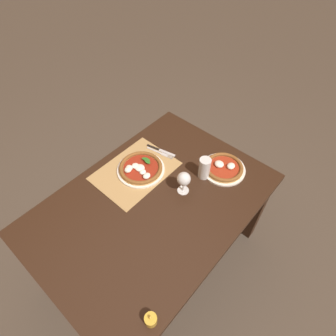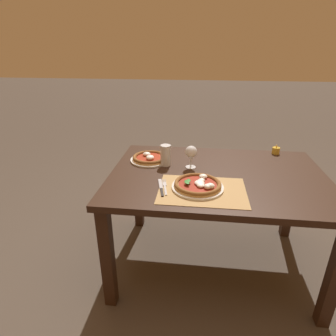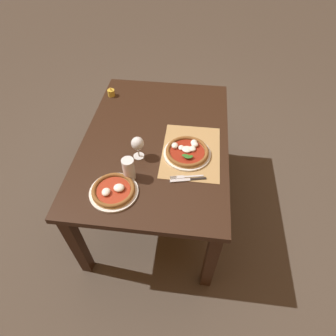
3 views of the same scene
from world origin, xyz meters
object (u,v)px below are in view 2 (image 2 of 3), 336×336
Objects in this scene: wine_glass at (191,153)px; knife at (161,187)px; pizza_near at (198,185)px; pizza_far at (150,158)px; fork at (165,187)px; pint_glass at (166,156)px; votive_candle at (276,151)px.

wine_glass is 0.37m from knife.
pizza_near is 1.95× the size of wine_glass.
pizza_far is 0.43m from knife.
fork is (-0.19, -0.01, -0.02)m from pizza_near.
pint_glass reaches higher than knife.
knife reaches higher than fork.
pizza_near is 0.40m from pint_glass.
knife is at bearing -115.94° from wine_glass.
fork is at bearing -139.70° from votive_candle.
pint_glass is at bearing -158.39° from votive_candle.
wine_glass reaches higher than pizza_near.
knife is at bearing -71.04° from pizza_far.
pint_glass is (0.12, -0.07, 0.05)m from pizza_far.
fork is 2.77× the size of votive_candle.
pizza_far reaches higher than fork.
pizza_far reaches higher than knife.
pizza_far is (-0.35, 0.39, -0.00)m from pizza_near.
pizza_near is 0.22m from knife.
fork is at bearing -113.58° from wine_glass.
pizza_near is 1.41× the size of knife.
fork is 0.02m from knife.
pint_glass is 0.87m from votive_candle.
pizza_far is at bearing 108.96° from knife.
pizza_far is at bearing 112.05° from fork.
votive_candle is at bearing 40.01° from knife.
pint_glass is at bearing 96.44° from fork.
pizza_far is at bearing 163.76° from wine_glass.
knife is (-0.21, -0.02, -0.02)m from pizza_near.
votive_candle is at bearing 40.30° from fork.
pizza_near is 1.51× the size of fork.
votive_candle is at bearing 21.61° from pint_glass.
pizza_far is 0.32m from wine_glass.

